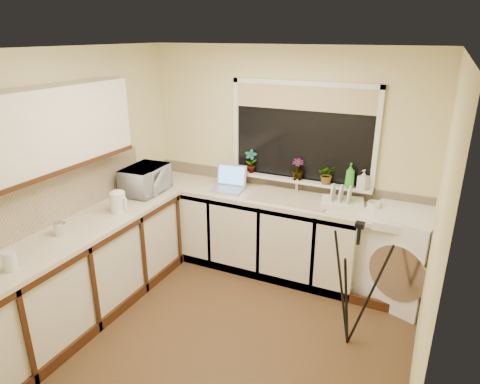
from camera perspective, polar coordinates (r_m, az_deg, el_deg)
name	(u,v)px	position (r m, az deg, el deg)	size (l,w,h in m)	color
floor	(224,330)	(4.13, -2.16, -17.85)	(3.20, 3.20, 0.00)	brown
ceiling	(219,49)	(3.24, -2.76, 18.52)	(3.20, 3.20, 0.00)	white
wall_back	(284,160)	(4.81, 5.88, 4.26)	(3.20, 3.20, 0.00)	beige
wall_front	(89,306)	(2.44, -19.46, -14.10)	(3.20, 3.20, 0.00)	beige
wall_left	(75,180)	(4.44, -21.09, 1.56)	(3.00, 3.00, 0.00)	beige
wall_right	(434,245)	(3.16, 24.44, -6.48)	(3.00, 3.00, 0.00)	beige
base_cabinet_back	(246,230)	(4.94, 0.80, -5.04)	(2.55, 0.60, 0.86)	silver
base_cabinet_left	(87,273)	(4.36, -19.76, -10.09)	(0.54, 2.40, 0.86)	silver
worktop_back	(273,198)	(4.65, 4.48, -0.75)	(3.20, 0.60, 0.04)	beige
worktop_left	(80,230)	(4.16, -20.50, -4.72)	(0.60, 2.40, 0.04)	beige
upper_cabinet	(39,132)	(3.89, -25.20, 7.28)	(0.28, 1.90, 0.70)	silver
splashback_left	(53,200)	(4.27, -23.64, -0.94)	(0.02, 2.40, 0.45)	beige
splashback_back	(283,182)	(4.87, 5.72, 1.34)	(3.20, 0.02, 0.14)	beige
window_glass	(302,133)	(4.65, 8.30, 7.74)	(1.50, 0.02, 1.00)	black
window_blind	(303,98)	(4.56, 8.45, 12.27)	(1.50, 0.02, 0.25)	tan
windowsill	(298,180)	(4.74, 7.78, 1.53)	(1.60, 0.14, 0.03)	white
sink	(291,198)	(4.58, 6.83, -0.75)	(0.82, 0.46, 0.03)	tan
faucet	(297,183)	(4.70, 7.59, 1.18)	(0.03, 0.03, 0.24)	silver
washing_machine	(402,255)	(4.60, 20.75, -7.86)	(0.68, 0.65, 0.96)	white
laptop	(229,183)	(4.82, -1.44, 1.23)	(0.38, 0.34, 0.26)	#A3A2AA
kettle	(118,203)	(4.35, -15.97, -1.36)	(0.15, 0.15, 0.20)	white
dish_rack	(342,204)	(4.46, 13.49, -1.51)	(0.42, 0.31, 0.06)	silver
tripod	(353,286)	(3.77, 14.88, -12.01)	(0.57, 0.57, 1.16)	black
glass_jug	(10,261)	(3.63, -28.36, -8.09)	(0.10, 0.10, 0.15)	silver
steel_jar	(59,229)	(4.05, -22.99, -4.55)	(0.09, 0.09, 0.12)	silver
microwave	(145,180)	(4.80, -12.49, 1.62)	(0.53, 0.36, 0.29)	white
plant_a	(251,161)	(4.88, 1.47, 4.11)	(0.14, 0.10, 0.27)	#999999
plant_c	(298,169)	(4.69, 7.68, 3.03)	(0.13, 0.13, 0.24)	#999999
plant_d	(327,174)	(4.61, 11.54, 2.31)	(0.19, 0.16, 0.21)	#999999
soap_bottle_green	(350,176)	(4.55, 14.47, 2.14)	(0.10, 0.10, 0.26)	green
soap_bottle_clear	(363,179)	(4.55, 16.13, 1.63)	(0.09, 0.10, 0.21)	#999999
cup_back	(374,207)	(4.40, 17.40, -1.91)	(0.14, 0.14, 0.11)	silver
cup_left	(60,229)	(4.06, -22.82, -4.55)	(0.11, 0.11, 0.10)	beige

